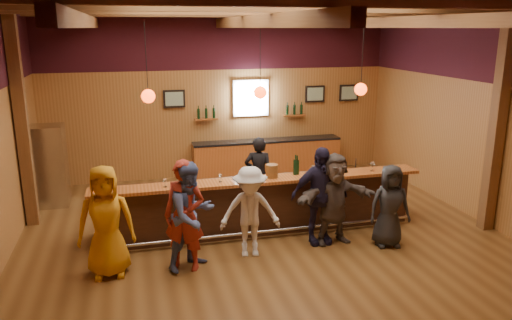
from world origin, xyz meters
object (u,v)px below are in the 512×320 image
Objects in this scene: customer_denim at (192,216)px; customer_redvest at (185,216)px; bartender at (259,175)px; ice_bucket at (272,171)px; back_bar_cabinet at (267,157)px; bottle_a at (297,167)px; customer_white at (250,212)px; customer_navy at (319,196)px; stainless_fridge at (50,166)px; customer_orange at (106,222)px; bar_counter at (259,203)px; customer_dark at (390,206)px; customer_brown at (334,199)px.

customer_redvest is at bearing 156.30° from customer_denim.
bartender is 1.23m from ice_bucket.
bottle_a reaches higher than back_bar_cabinet.
customer_white is 1.37m from customer_navy.
stainless_fridge is 3.95m from customer_orange.
stainless_fridge reaches higher than bartender.
back_bar_cabinet is 10.72× the size of bottle_a.
customer_navy reaches higher than ice_bucket.
bar_counter is 2.13m from customer_redvest.
ice_bucket is (-1.89, 1.10, 0.48)m from customer_dark.
bar_counter is 4.81m from stainless_fridge.
customer_orange is at bearing -174.00° from customer_navy.
customer_denim is at bearing -55.21° from stainless_fridge.
bottle_a is at bearing 46.97° from customer_white.
customer_denim is 1.06× the size of customer_brown.
stainless_fridge reaches higher than back_bar_cabinet.
customer_denim is at bearing -137.72° from bar_counter.
customer_dark is (2.53, -0.22, -0.04)m from customer_white.
customer_redvest is (-2.78, -4.93, 0.44)m from back_bar_cabinet.
customer_navy is 1.10× the size of bartender.
customer_denim is 1.09× the size of bartender.
customer_redvest reaches higher than customer_navy.
customer_navy is (0.88, -0.95, 0.38)m from bar_counter.
bar_counter is 3.76m from back_bar_cabinet.
bartender reaches higher than ice_bucket.
customer_white is 1.17m from ice_bucket.
stainless_fridge is 7.13× the size of ice_bucket.
ice_bucket is (1.77, 1.07, 0.32)m from customer_redvest.
customer_navy is at bearing 161.56° from customer_brown.
customer_navy reaches higher than bartender.
bartender is (-0.96, -2.70, 0.35)m from back_bar_cabinet.
stainless_fridge is 4.62m from bartender.
bottle_a reaches higher than bar_counter.
bottle_a is (-0.48, -3.78, 0.78)m from back_bar_cabinet.
bar_counter reaches higher than back_bar_cabinet.
bottle_a is at bearing 8.35° from ice_bucket.
bottle_a is at bearing 104.42° from customer_navy.
ice_bucket is (-0.05, -1.15, 0.41)m from bartender.
bar_counter is 3.50× the size of stainless_fridge.
customer_navy is 0.84m from bottle_a.
customer_dark is (3.66, -0.02, -0.16)m from customer_redvest.
bottle_a is (-0.18, 0.74, 0.35)m from customer_navy.
customer_redvest is 1.16m from customer_white.
customer_redvest reaches higher than customer_dark.
bar_counter is at bearing 121.51° from ice_bucket.
customer_navy is (5.00, -3.40, 0.01)m from stainless_fridge.
customer_redvest reaches higher than customer_denim.
customer_brown reaches higher than bar_counter.
bottle_a is at bearing 51.09° from customer_redvest.
customer_denim is (-2.66, -4.92, 0.42)m from back_bar_cabinet.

